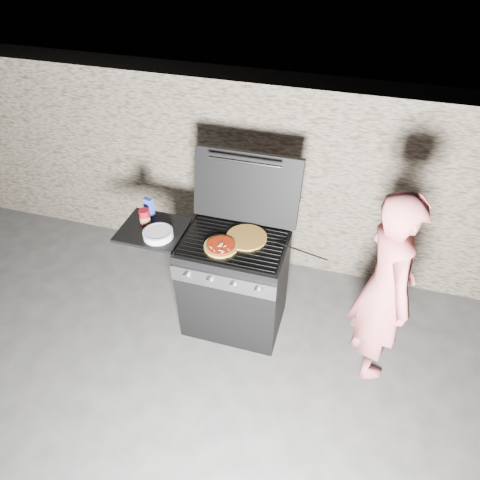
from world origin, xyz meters
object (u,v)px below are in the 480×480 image
(pizza_topped, at_px, (221,246))
(sauce_jar, at_px, (145,217))
(person, at_px, (384,289))
(gas_grill, at_px, (206,279))

(pizza_topped, relative_size, sauce_jar, 2.01)
(pizza_topped, bearing_deg, sauce_jar, 169.86)
(sauce_jar, bearing_deg, person, -3.53)
(gas_grill, distance_m, pizza_topped, 0.51)
(gas_grill, relative_size, pizza_topped, 5.24)
(sauce_jar, bearing_deg, gas_grill, -5.26)
(pizza_topped, distance_m, person, 1.21)
(gas_grill, height_order, person, person)
(pizza_topped, xyz_separation_m, person, (1.20, 0.00, -0.12))
(gas_grill, bearing_deg, sauce_jar, 174.74)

